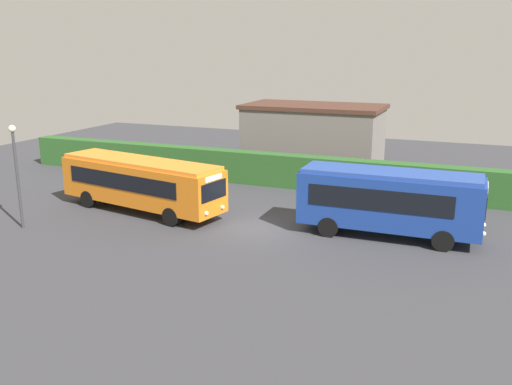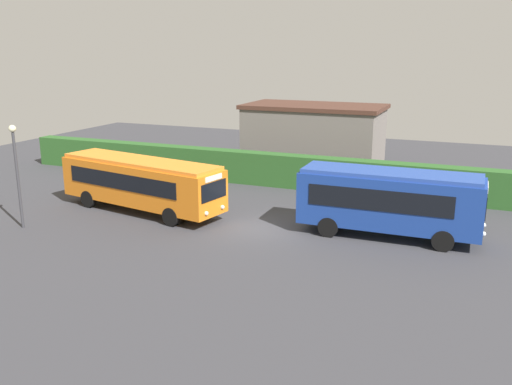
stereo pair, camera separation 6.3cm
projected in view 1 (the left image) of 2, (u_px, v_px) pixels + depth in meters
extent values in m
plane|color=#38383D|center=(256.00, 228.00, 28.51)|extent=(64.00, 64.00, 0.00)
cube|color=orange|center=(141.00, 183.00, 31.03)|extent=(10.55, 4.35, 2.24)
cube|color=orange|center=(140.00, 161.00, 30.72)|extent=(10.21, 4.10, 0.20)
cube|color=black|center=(152.00, 173.00, 32.14)|extent=(7.88, 1.54, 0.90)
cube|color=black|center=(120.00, 182.00, 30.11)|extent=(7.88, 1.54, 0.90)
cube|color=black|center=(214.00, 191.00, 28.23)|extent=(0.42, 2.00, 0.94)
cube|color=silver|center=(214.00, 178.00, 28.06)|extent=(0.29, 1.35, 0.28)
cylinder|color=black|center=(199.00, 207.00, 30.56)|extent=(1.03, 0.46, 1.00)
cylinder|color=black|center=(171.00, 217.00, 28.72)|extent=(1.03, 0.46, 1.00)
cylinder|color=black|center=(118.00, 191.00, 33.94)|extent=(1.03, 0.46, 1.00)
cylinder|color=black|center=(88.00, 199.00, 32.09)|extent=(1.03, 0.46, 1.00)
sphere|color=silver|center=(222.00, 207.00, 29.04)|extent=(0.22, 0.22, 0.22)
sphere|color=silver|center=(206.00, 213.00, 27.94)|extent=(0.22, 0.22, 0.22)
cube|color=navy|center=(389.00, 201.00, 26.83)|extent=(8.66, 2.59, 2.53)
cube|color=#2747A0|center=(391.00, 173.00, 26.49)|extent=(8.40, 2.38, 0.20)
cube|color=black|center=(387.00, 188.00, 28.00)|extent=(6.74, 0.11, 1.01)
cube|color=black|center=(379.00, 201.00, 25.73)|extent=(6.74, 0.11, 1.01)
cube|color=black|center=(486.00, 204.00, 25.19)|extent=(0.06, 2.05, 1.06)
cube|color=silver|center=(488.00, 187.00, 25.00)|extent=(0.05, 1.37, 0.28)
cylinder|color=black|center=(446.00, 226.00, 27.23)|extent=(1.00, 0.29, 1.00)
cylinder|color=black|center=(443.00, 241.00, 25.17)|extent=(1.00, 0.29, 1.00)
cylinder|color=black|center=(339.00, 214.00, 29.16)|extent=(1.00, 0.29, 1.00)
cylinder|color=black|center=(328.00, 227.00, 27.10)|extent=(1.00, 0.29, 1.00)
sphere|color=silver|center=(484.00, 225.00, 26.11)|extent=(0.22, 0.22, 0.22)
sphere|color=silver|center=(484.00, 234.00, 24.88)|extent=(0.22, 0.22, 0.22)
cube|color=silver|center=(159.00, 194.00, 33.72)|extent=(0.30, 0.32, 0.79)
cube|color=#4C6B47|center=(158.00, 182.00, 33.53)|extent=(0.35, 0.48, 0.70)
sphere|color=beige|center=(158.00, 174.00, 33.41)|extent=(0.22, 0.22, 0.22)
cube|color=#4C6B47|center=(201.00, 200.00, 32.37)|extent=(0.31, 0.35, 0.78)
cube|color=maroon|center=(200.00, 188.00, 32.19)|extent=(0.37, 0.51, 0.68)
sphere|color=brown|center=(200.00, 180.00, 32.08)|extent=(0.21, 0.21, 0.21)
cube|color=olive|center=(423.00, 211.00, 30.23)|extent=(0.33, 0.32, 0.78)
cube|color=#334C8C|center=(424.00, 198.00, 30.05)|extent=(0.46, 0.40, 0.68)
sphere|color=beige|center=(425.00, 190.00, 29.94)|extent=(0.21, 0.21, 0.21)
cube|color=#2A5924|center=(308.00, 173.00, 36.25)|extent=(44.00, 1.18, 2.17)
cube|color=slate|center=(313.00, 139.00, 42.05)|extent=(9.92, 5.42, 4.59)
cube|color=#4C2D23|center=(314.00, 107.00, 41.43)|extent=(10.31, 5.63, 0.30)
cone|color=orange|center=(98.00, 178.00, 38.21)|extent=(0.36, 0.36, 0.60)
cylinder|color=#38383D|center=(18.00, 181.00, 27.95)|extent=(0.14, 0.14, 4.95)
sphere|color=beige|center=(12.00, 129.00, 27.28)|extent=(0.36, 0.36, 0.36)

